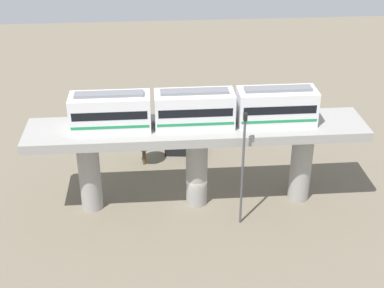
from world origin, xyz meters
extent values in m
plane|color=#706654|center=(0.00, 0.00, 0.00)|extent=(120.00, 120.00, 0.00)
cylinder|color=#999691|center=(0.00, -9.38, 3.49)|extent=(1.90, 1.90, 6.98)
cylinder|color=#999691|center=(0.00, 0.00, 3.49)|extent=(1.90, 1.90, 6.98)
cylinder|color=#999691|center=(0.00, 9.38, 3.49)|extent=(1.90, 1.90, 6.98)
cube|color=#999691|center=(0.00, 0.00, 7.38)|extent=(5.20, 28.85, 0.80)
cube|color=white|center=(0.00, -7.17, 9.28)|extent=(2.60, 6.60, 3.00)
cube|color=black|center=(0.00, -7.17, 9.53)|extent=(2.64, 6.07, 0.70)
cube|color=#1E8C4C|center=(0.00, -7.17, 8.53)|extent=(2.64, 6.34, 0.24)
cube|color=slate|center=(0.00, -7.17, 10.90)|extent=(1.10, 5.61, 0.24)
cube|color=white|center=(0.00, -0.22, 9.28)|extent=(2.60, 6.60, 3.00)
cube|color=black|center=(0.00, -0.22, 9.53)|extent=(2.64, 6.07, 0.70)
cube|color=#1E8C4C|center=(0.00, -0.22, 8.53)|extent=(2.64, 6.34, 0.24)
cube|color=slate|center=(0.00, -0.22, 10.90)|extent=(1.10, 5.61, 0.24)
cube|color=white|center=(0.00, 6.73, 9.28)|extent=(2.60, 6.60, 3.00)
cube|color=black|center=(0.00, 6.73, 9.53)|extent=(2.64, 6.07, 0.70)
cube|color=#1E8C4C|center=(0.00, 6.73, 8.53)|extent=(2.64, 6.34, 0.24)
cube|color=slate|center=(0.00, 6.73, 10.90)|extent=(1.10, 5.61, 0.24)
cube|color=#B2B5BA|center=(-12.88, 5.95, 0.50)|extent=(2.74, 4.51, 1.00)
cube|color=black|center=(-12.88, 6.10, 1.38)|extent=(2.14, 2.62, 0.76)
cube|color=black|center=(-9.30, -0.40, 0.50)|extent=(2.26, 4.37, 1.00)
cube|color=black|center=(-9.30, -0.25, 1.38)|extent=(1.89, 2.47, 0.76)
cylinder|color=brown|center=(-7.28, -4.71, 1.09)|extent=(0.36, 0.36, 2.18)
sphere|color=#38843D|center=(-7.28, -4.71, 2.86)|extent=(2.48, 2.48, 2.48)
cylinder|color=#4C4C51|center=(3.40, 3.46, 4.89)|extent=(0.20, 0.20, 9.78)
cube|color=black|center=(3.40, 3.46, 10.08)|extent=(0.44, 0.28, 0.60)
camera|label=1|loc=(41.66, -3.79, 28.50)|focal=51.67mm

